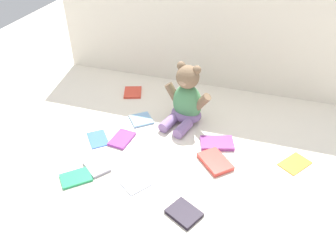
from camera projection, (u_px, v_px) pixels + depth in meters
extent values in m
plane|color=silver|center=(172.00, 131.00, 1.52)|extent=(3.20, 3.20, 0.00)
cube|color=silver|center=(201.00, 20.00, 1.67)|extent=(1.53, 0.03, 0.70)
ellipsoid|color=#4C8C59|center=(187.00, 103.00, 1.54)|extent=(0.16, 0.14, 0.18)
ellipsoid|color=#8C6BA5|center=(186.00, 114.00, 1.57)|extent=(0.17, 0.15, 0.06)
sphere|color=#7A6047|center=(188.00, 77.00, 1.45)|extent=(0.13, 0.13, 0.10)
ellipsoid|color=#997C5E|center=(183.00, 82.00, 1.43)|extent=(0.05, 0.04, 0.03)
sphere|color=#7A6047|center=(182.00, 66.00, 1.45)|extent=(0.05, 0.05, 0.04)
sphere|color=#7A6047|center=(197.00, 70.00, 1.42)|extent=(0.05, 0.05, 0.04)
cylinder|color=#7A6047|center=(173.00, 93.00, 1.55)|extent=(0.09, 0.06, 0.10)
cylinder|color=#7A6047|center=(202.00, 102.00, 1.48)|extent=(0.09, 0.06, 0.10)
cylinder|color=#8C6BA5|center=(169.00, 123.00, 1.53)|extent=(0.07, 0.11, 0.05)
cylinder|color=#8C6BA5|center=(183.00, 128.00, 1.50)|extent=(0.07, 0.11, 0.05)
cube|color=#7AABD8|center=(141.00, 120.00, 1.58)|extent=(0.13, 0.13, 0.01)
cube|color=#3664BF|center=(98.00, 139.00, 1.47)|extent=(0.13, 0.14, 0.01)
cube|color=#883589|center=(217.00, 143.00, 1.44)|extent=(0.16, 0.13, 0.02)
cube|color=#93909E|center=(97.00, 167.00, 1.32)|extent=(0.13, 0.12, 0.01)
cube|color=#8B91A4|center=(136.00, 184.00, 1.25)|extent=(0.12, 0.12, 0.01)
cube|color=#D7412F|center=(133.00, 92.00, 1.78)|extent=(0.12, 0.13, 0.01)
cube|color=gold|center=(295.00, 163.00, 1.34)|extent=(0.14, 0.15, 0.01)
cube|color=#D93D34|center=(215.00, 162.00, 1.34)|extent=(0.16, 0.16, 0.02)
cube|color=#26A05F|center=(76.00, 178.00, 1.28)|extent=(0.14, 0.13, 0.01)
cube|color=black|center=(184.00, 213.00, 1.14)|extent=(0.13, 0.12, 0.01)
cube|color=purple|center=(122.00, 139.00, 1.46)|extent=(0.09, 0.12, 0.01)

